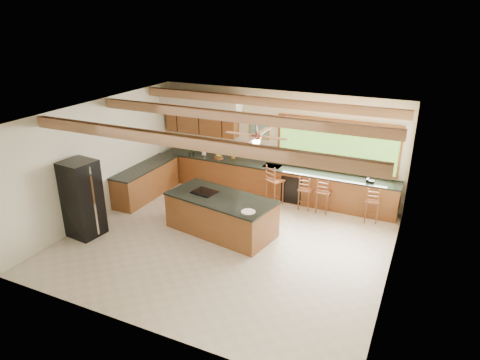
% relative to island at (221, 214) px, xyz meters
% --- Properties ---
extents(ground, '(7.20, 7.20, 0.00)m').
position_rel_island_xyz_m(ground, '(0.34, -0.38, -0.46)').
color(ground, beige).
rests_on(ground, ground).
extents(room_shell, '(7.27, 6.54, 3.02)m').
position_rel_island_xyz_m(room_shell, '(0.17, 0.27, 1.76)').
color(room_shell, beige).
rests_on(room_shell, ground).
extents(counter_run, '(7.12, 3.10, 1.24)m').
position_rel_island_xyz_m(counter_run, '(-0.48, 2.14, 0.01)').
color(counter_run, brown).
rests_on(counter_run, ground).
extents(island, '(2.78, 1.66, 0.93)m').
position_rel_island_xyz_m(island, '(0.00, 0.00, 0.00)').
color(island, brown).
rests_on(island, ground).
extents(refrigerator, '(0.79, 0.78, 1.86)m').
position_rel_island_xyz_m(refrigerator, '(-2.88, -1.50, 0.47)').
color(refrigerator, black).
rests_on(refrigerator, ground).
extents(bar_stool_a, '(0.37, 0.37, 0.98)m').
position_rel_island_xyz_m(bar_stool_a, '(1.97, 2.01, 0.13)').
color(bar_stool_a, brown).
rests_on(bar_stool_a, ground).
extents(bar_stool_b, '(0.55, 0.55, 1.15)m').
position_rel_island_xyz_m(bar_stool_b, '(0.60, 2.01, 0.22)').
color(bar_stool_b, brown).
rests_on(bar_stool_b, ground).
extents(bar_stool_c, '(0.35, 0.35, 0.96)m').
position_rel_island_xyz_m(bar_stool_c, '(1.47, 2.02, 0.11)').
color(bar_stool_c, brown).
rests_on(bar_stool_c, ground).
extents(bar_stool_d, '(0.40, 0.40, 0.96)m').
position_rel_island_xyz_m(bar_stool_d, '(3.22, 2.02, 0.11)').
color(bar_stool_d, brown).
rests_on(bar_stool_d, ground).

